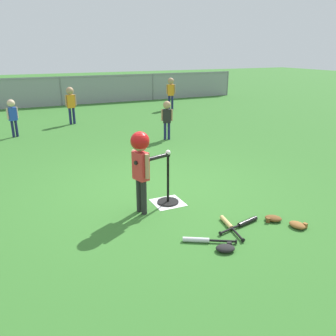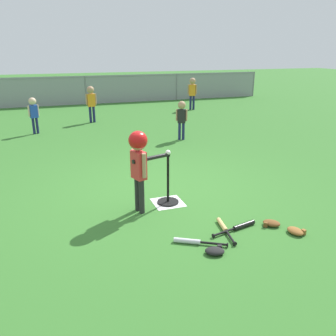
{
  "view_description": "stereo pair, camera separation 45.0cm",
  "coord_description": "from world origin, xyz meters",
  "views": [
    {
      "loc": [
        -2.02,
        -4.73,
        2.18
      ],
      "look_at": [
        -0.04,
        -0.47,
        0.55
      ],
      "focal_mm": 36.8,
      "sensor_mm": 36.0,
      "label": 1
    },
    {
      "loc": [
        -1.61,
        -4.9,
        2.18
      ],
      "look_at": [
        -0.04,
        -0.47,
        0.55
      ],
      "focal_mm": 36.8,
      "sensor_mm": 36.0,
      "label": 2
    }
  ],
  "objects": [
    {
      "name": "batter_child",
      "position": [
        -0.51,
        -0.61,
        0.83
      ],
      "size": [
        0.62,
        0.33,
        1.16
      ],
      "color": "#262626",
      "rests_on": "ground_plane"
    },
    {
      "name": "fielder_near_right",
      "position": [
        1.54,
        3.0,
        0.63
      ],
      "size": [
        0.27,
        0.19,
        0.97
      ],
      "color": "#191E4C",
      "rests_on": "ground_plane"
    },
    {
      "name": "ground_plane",
      "position": [
        0.0,
        0.0,
        0.0
      ],
      "size": [
        60.0,
        60.0,
        0.0
      ],
      "primitive_type": "plane",
      "color": "#336B28"
    },
    {
      "name": "home_plate",
      "position": [
        -0.04,
        -0.47,
        0.0
      ],
      "size": [
        0.44,
        0.44,
        0.01
      ],
      "primitive_type": "cube",
      "color": "white",
      "rests_on": "ground_plane"
    },
    {
      "name": "fielder_deep_center",
      "position": [
        -0.28,
        5.95,
        0.72
      ],
      "size": [
        0.33,
        0.22,
        1.11
      ],
      "color": "#191E4C",
      "rests_on": "ground_plane"
    },
    {
      "name": "glove_by_plate",
      "position": [
        -0.0,
        -1.92,
        0.04
      ],
      "size": [
        0.26,
        0.23,
        0.07
      ],
      "color": "black",
      "rests_on": "ground_plane"
    },
    {
      "name": "baseball_on_tee",
      "position": [
        -0.04,
        -0.47,
        0.78
      ],
      "size": [
        0.07,
        0.07,
        0.07
      ],
      "primitive_type": "sphere",
      "color": "white",
      "rests_on": "batting_tee"
    },
    {
      "name": "outfield_fence",
      "position": [
        0.0,
        9.84,
        0.62
      ],
      "size": [
        16.06,
        0.06,
        1.15
      ],
      "color": "slate",
      "rests_on": "ground_plane"
    },
    {
      "name": "spare_bat_wood",
      "position": [
        0.36,
        -1.47,
        0.03
      ],
      "size": [
        0.16,
        0.62,
        0.06
      ],
      "color": "#DBB266",
      "rests_on": "ground_plane"
    },
    {
      "name": "batting_tee",
      "position": [
        -0.04,
        -0.47,
        0.12
      ],
      "size": [
        0.32,
        0.32,
        0.75
      ],
      "color": "black",
      "rests_on": "ground_plane"
    },
    {
      "name": "glove_near_bats",
      "position": [
        1.15,
        -1.86,
        0.04
      ],
      "size": [
        0.21,
        0.25,
        0.07
      ],
      "color": "brown",
      "rests_on": "ground_plane"
    },
    {
      "name": "fielder_deep_right",
      "position": [
        3.6,
        7.11,
        0.75
      ],
      "size": [
        0.32,
        0.23,
        1.17
      ],
      "color": "#191E4C",
      "rests_on": "ground_plane"
    },
    {
      "name": "fielder_near_left",
      "position": [
        -1.94,
        4.92,
        0.63
      ],
      "size": [
        0.27,
        0.19,
        0.97
      ],
      "color": "#191E4C",
      "rests_on": "ground_plane"
    },
    {
      "name": "glove_tossed_aside",
      "position": [
        0.99,
        -1.58,
        0.04
      ],
      "size": [
        0.27,
        0.27,
        0.07
      ],
      "color": "brown",
      "rests_on": "ground_plane"
    },
    {
      "name": "spare_bat_silver",
      "position": [
        -0.15,
        -1.65,
        0.03
      ],
      "size": [
        0.58,
        0.37,
        0.06
      ],
      "color": "silver",
      "rests_on": "ground_plane"
    },
    {
      "name": "spare_bat_black",
      "position": [
        0.56,
        -1.52,
        0.03
      ],
      "size": [
        0.68,
        0.2,
        0.06
      ],
      "color": "black",
      "rests_on": "ground_plane"
    }
  ]
}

